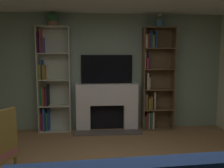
{
  "coord_description": "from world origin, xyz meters",
  "views": [
    {
      "loc": [
        -0.26,
        -2.46,
        1.61
      ],
      "look_at": [
        0.0,
        1.08,
        1.2
      ],
      "focal_mm": 36.95,
      "sensor_mm": 36.0,
      "label": 1
    }
  ],
  "objects_px": {
    "bookshelf_right": "(154,82)",
    "potted_plant": "(53,19)",
    "fireplace": "(107,105)",
    "bookshelf_left": "(51,83)",
    "vase_with_flowers": "(160,23)",
    "tv": "(107,69)"
  },
  "relations": [
    {
      "from": "bookshelf_right",
      "to": "potted_plant",
      "type": "relative_size",
      "value": 7.94
    },
    {
      "from": "fireplace",
      "to": "bookshelf_right",
      "type": "height_order",
      "value": "bookshelf_right"
    },
    {
      "from": "bookshelf_left",
      "to": "vase_with_flowers",
      "type": "distance_m",
      "value": 2.7
    },
    {
      "from": "tv",
      "to": "bookshelf_left",
      "type": "bearing_deg",
      "value": -176.86
    },
    {
      "from": "potted_plant",
      "to": "bookshelf_left",
      "type": "bearing_deg",
      "value": 148.89
    },
    {
      "from": "fireplace",
      "to": "potted_plant",
      "type": "relative_size",
      "value": 5.13
    },
    {
      "from": "tv",
      "to": "bookshelf_right",
      "type": "height_order",
      "value": "bookshelf_right"
    },
    {
      "from": "fireplace",
      "to": "vase_with_flowers",
      "type": "height_order",
      "value": "vase_with_flowers"
    },
    {
      "from": "fireplace",
      "to": "bookshelf_left",
      "type": "relative_size",
      "value": 0.65
    },
    {
      "from": "potted_plant",
      "to": "tv",
      "type": "bearing_deg",
      "value": 6.01
    },
    {
      "from": "tv",
      "to": "potted_plant",
      "type": "distance_m",
      "value": 1.56
    },
    {
      "from": "tv",
      "to": "potted_plant",
      "type": "xyz_separation_m",
      "value": [
        -1.14,
        -0.12,
        1.05
      ]
    },
    {
      "from": "tv",
      "to": "bookshelf_left",
      "type": "height_order",
      "value": "bookshelf_left"
    },
    {
      "from": "vase_with_flowers",
      "to": "potted_plant",
      "type": "bearing_deg",
      "value": -179.99
    },
    {
      "from": "fireplace",
      "to": "bookshelf_right",
      "type": "xyz_separation_m",
      "value": [
        1.06,
        0.02,
        0.52
      ]
    },
    {
      "from": "fireplace",
      "to": "vase_with_flowers",
      "type": "xyz_separation_m",
      "value": [
        1.14,
        -0.02,
        1.81
      ]
    },
    {
      "from": "fireplace",
      "to": "vase_with_flowers",
      "type": "relative_size",
      "value": 5.04
    },
    {
      "from": "bookshelf_left",
      "to": "fireplace",
      "type": "bearing_deg",
      "value": -1.37
    },
    {
      "from": "vase_with_flowers",
      "to": "tv",
      "type": "bearing_deg",
      "value": 174.02
    },
    {
      "from": "tv",
      "to": "vase_with_flowers",
      "type": "distance_m",
      "value": 1.53
    },
    {
      "from": "bookshelf_right",
      "to": "vase_with_flowers",
      "type": "height_order",
      "value": "vase_with_flowers"
    },
    {
      "from": "tv",
      "to": "vase_with_flowers",
      "type": "bearing_deg",
      "value": -5.98
    }
  ]
}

